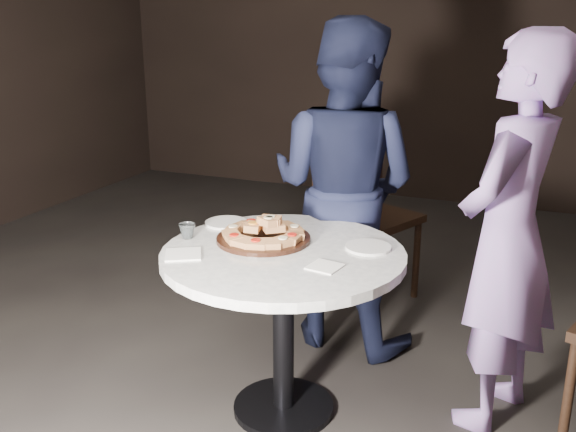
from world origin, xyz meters
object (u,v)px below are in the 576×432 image
Objects in this scene: serving_board at (264,239)px; diner_teal at (508,238)px; diner_navy at (343,188)px; focaccia_pile at (264,231)px; water_glass at (187,231)px; chair_far at (360,209)px; table at (283,282)px.

serving_board is 0.98m from diner_teal.
diner_navy is (0.13, 0.65, 0.07)m from serving_board.
diner_teal is (0.94, 0.24, 0.02)m from focaccia_pile.
serving_board is 0.32m from water_glass.
diner_navy is at bearing 118.51° from chair_far.
water_glass is (-0.31, -0.10, -0.01)m from focaccia_pile.
diner_teal is (1.25, 0.34, 0.03)m from water_glass.
diner_navy is (0.44, 0.75, 0.05)m from water_glass.
serving_board is 0.25× the size of diner_teal.
chair_far is at bearing 85.28° from focaccia_pile.
table is 0.46m from water_glass.
water_glass is at bearing -57.38° from diner_teal.
water_glass is 0.07× the size of chair_far.
table is 1.18m from chair_far.
chair_far reaches higher than water_glass.
serving_board is 0.24× the size of diner_navy.
table is at bearing -34.13° from focaccia_pile.
diner_teal is (0.81, -0.41, -0.02)m from diner_navy.
focaccia_pile is (0.00, 0.00, 0.03)m from serving_board.
serving_board is 5.65× the size of water_glass.
chair_far is 1.23m from diner_teal.
serving_board is at bearing 17.19° from water_glass.
table is at bearing -32.75° from serving_board.
chair_far is 0.61× the size of diner_navy.
focaccia_pile reaches higher than table.
diner_navy reaches higher than focaccia_pile.
diner_navy reaches higher than chair_far.
water_glass is 1.27m from chair_far.
chair_far is (-0.03, 1.18, -0.02)m from table.
diner_navy reaches higher than diner_teal.
table is at bearing 96.80° from diner_navy.
diner_teal reaches higher than water_glass.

